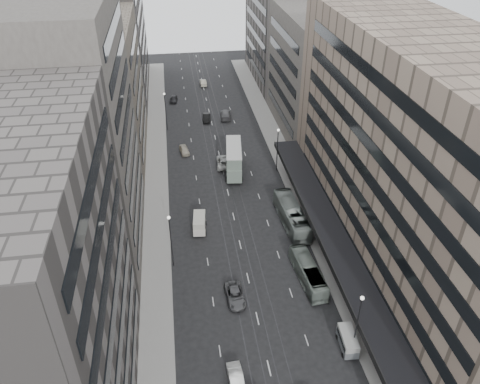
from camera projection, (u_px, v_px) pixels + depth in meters
ground at (259, 325)px, 55.38m from camera, size 220.00×220.00×0.00m
sidewalk_right at (285, 162)px, 87.85m from camera, size 4.00×125.00×0.15m
sidewalk_left at (157, 172)px, 84.87m from camera, size 4.00×125.00×0.15m
department_store at (424, 169)px, 56.46m from camera, size 19.20×60.00×30.00m
building_right_mid at (318, 72)px, 94.49m from camera, size 15.00×28.00×24.00m
building_right_far at (285, 26)px, 118.21m from camera, size 15.00×32.00×28.00m
building_left_a at (20, 307)px, 37.88m from camera, size 15.00×28.00×30.00m
building_left_b at (68, 137)px, 59.12m from camera, size 15.00×26.00×34.00m
building_left_c at (96, 93)px, 83.92m from camera, size 15.00×28.00×25.00m
building_left_d at (110, 36)px, 110.40m from camera, size 15.00×38.00×28.00m
lamp_right_near at (358, 317)px, 49.59m from camera, size 0.44×0.44×8.32m
lamp_right_far at (278, 145)px, 82.68m from camera, size 0.44×0.44×8.32m
lamp_left_near at (170, 235)px, 61.25m from camera, size 0.44×0.44×8.32m
lamp_left_far at (165, 107)px, 96.83m from camera, size 0.44×0.44×8.32m
bus_near at (308, 272)px, 60.97m from camera, size 2.96×9.75×2.68m
bus_far at (292, 215)px, 71.10m from camera, size 3.34×11.88×3.27m
double_decker at (234, 159)px, 83.46m from camera, size 3.81×9.66×5.15m
vw_microbus at (348, 340)px, 52.08m from camera, size 1.94×3.89×2.05m
panel_van at (199, 223)px, 69.90m from camera, size 2.28×4.11×2.48m
sedan_1 at (236, 380)px, 48.43m from camera, size 1.68×4.27×1.39m
sedan_2 at (235, 295)px, 58.46m from camera, size 2.48×4.90×1.33m
sedan_4 at (184, 150)px, 90.71m from camera, size 2.12×4.13×1.35m
sedan_5 at (207, 118)px, 103.23m from camera, size 2.03×4.54×1.45m
sedan_6 at (224, 162)px, 86.63m from camera, size 3.03×5.82×1.57m
sedan_7 at (226, 114)px, 104.51m from camera, size 2.93×5.84×1.63m
sedan_8 at (174, 99)px, 112.45m from camera, size 2.14×4.20×1.37m
sedan_9 at (203, 82)px, 121.75m from camera, size 1.58×4.42×1.45m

